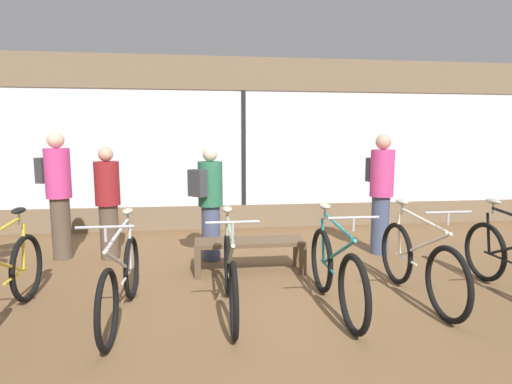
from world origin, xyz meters
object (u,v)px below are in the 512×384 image
customer_near_rack (108,201)px  customer_by_window (381,190)px  bicycle_center_left (230,275)px  bicycle_right (418,263)px  display_bench (250,246)px  customer_near_bench (58,191)px  bicycle_left (121,281)px  bicycle_center_right (335,272)px  bicycle_far_left (2,282)px  customer_mid_floor (210,200)px

customer_near_rack → customer_by_window: 3.96m
bicycle_center_left → bicycle_right: (2.01, 0.07, 0.02)m
display_bench → customer_near_bench: bearing=160.5°
bicycle_left → bicycle_center_left: 1.03m
bicycle_center_left → display_bench: bicycle_center_left is taller
bicycle_left → display_bench: bicycle_left is taller
display_bench → customer_near_rack: customer_near_rack is taller
bicycle_center_left → customer_by_window: size_ratio=0.94×
customer_near_rack → bicycle_right: bearing=-28.2°
bicycle_center_left → bicycle_center_right: bicycle_center_right is taller
bicycle_far_left → customer_by_window: (4.46, 1.75, 0.57)m
customer_near_bench → bicycle_left: bearing=-59.2°
display_bench → customer_mid_floor: customer_mid_floor is taller
display_bench → customer_by_window: size_ratio=0.79×
bicycle_left → customer_near_rack: customer_near_rack is taller
bicycle_far_left → customer_mid_floor: customer_mid_floor is taller
bicycle_far_left → display_bench: size_ratio=1.27×
bicycle_left → display_bench: bearing=41.5°
bicycle_right → customer_near_rack: size_ratio=1.09×
bicycle_center_left → bicycle_right: bicycle_right is taller
customer_near_rack → customer_near_bench: 0.72m
customer_near_bench → bicycle_center_right: bearing=-32.8°
display_bench → customer_near_rack: (-1.93, 0.83, 0.49)m
display_bench → customer_near_rack: 2.16m
customer_mid_floor → customer_near_bench: size_ratio=0.89×
bicycle_center_right → customer_near_bench: 4.04m
customer_near_rack → bicycle_far_left: bearing=-104.6°
bicycle_far_left → bicycle_center_right: (3.17, -0.10, -0.00)m
bicycle_far_left → customer_mid_floor: 2.62m
bicycle_far_left → bicycle_left: (1.09, -0.06, -0.01)m
bicycle_far_left → display_bench: bicycle_far_left is taller
bicycle_far_left → customer_near_bench: customer_near_bench is taller
bicycle_center_right → customer_mid_floor: bearing=124.4°
bicycle_left → customer_near_bench: size_ratio=0.96×
bicycle_far_left → customer_near_bench: 2.16m
bicycle_right → customer_near_rack: 4.13m
customer_by_window → bicycle_center_left: bearing=-142.7°
customer_by_window → customer_near_bench: size_ratio=0.98×
bicycle_center_right → customer_near_rack: (-2.66, 2.07, 0.45)m
display_bench → customer_by_window: bearing=16.8°
display_bench → bicycle_left: bearing=-138.5°
bicycle_right → display_bench: bicycle_right is taller
bicycle_left → customer_near_rack: 2.16m
bicycle_far_left → customer_by_window: 4.83m
customer_near_rack → customer_by_window: bearing=-3.3°
display_bench → bicycle_center_left: bearing=-105.3°
bicycle_center_left → bicycle_center_right: 1.05m
bicycle_center_left → bicycle_left: bearing=-178.8°
bicycle_far_left → bicycle_center_left: bearing=-1.1°
bicycle_center_left → customer_near_bench: (-2.30, 2.11, 0.60)m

